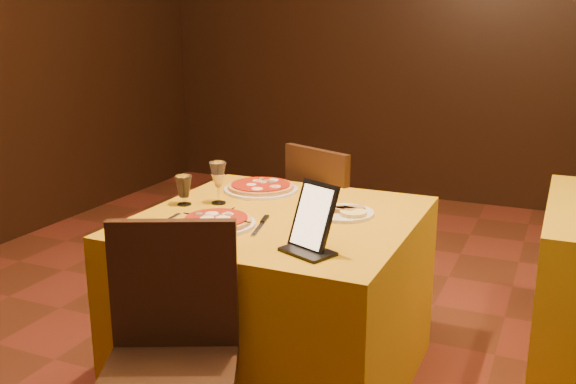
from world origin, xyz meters
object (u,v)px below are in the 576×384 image
at_px(tablet, 313,216).
at_px(chair_main_far, 341,228).
at_px(wine_glass, 218,183).
at_px(pizza_far, 261,188).
at_px(main_table, 279,299).
at_px(chair_main_near, 168,378).
at_px(pizza_near, 216,222).
at_px(water_glass, 184,191).

bearing_deg(tablet, chair_main_far, 127.12).
distance_m(chair_main_far, wine_glass, 0.89).
xyz_separation_m(chair_main_far, wine_glass, (-0.32, -0.74, 0.39)).
bearing_deg(pizza_far, tablet, -50.77).
height_order(main_table, chair_main_near, chair_main_near).
height_order(pizza_near, pizza_far, same).
height_order(main_table, chair_main_far, chair_main_far).
bearing_deg(tablet, main_table, 154.39).
height_order(chair_main_near, pizza_far, chair_main_near).
relative_size(main_table, water_glass, 8.46).
relative_size(main_table, chair_main_far, 1.21).
bearing_deg(pizza_near, chair_main_far, 80.76).
distance_m(chair_main_near, pizza_far, 1.22).
bearing_deg(main_table, water_glass, -176.35).
distance_m(chair_main_far, pizza_near, 1.08).
relative_size(main_table, pizza_far, 3.17).
bearing_deg(pizza_far, chair_main_near, -78.24).
relative_size(chair_main_near, wine_glass, 4.79).
distance_m(main_table, wine_glass, 0.57).
distance_m(pizza_far, water_glass, 0.40).
xyz_separation_m(chair_main_far, pizza_near, (-0.17, -1.02, 0.31)).
relative_size(chair_main_far, wine_glass, 4.79).
xyz_separation_m(main_table, pizza_near, (-0.17, -0.23, 0.39)).
height_order(chair_main_far, tablet, tablet).
distance_m(chair_main_near, water_glass, 0.99).
distance_m(chair_main_far, pizza_far, 0.62).
bearing_deg(chair_main_far, pizza_far, 87.11).
distance_m(pizza_near, wine_glass, 0.33).
bearing_deg(water_glass, chair_main_far, 61.71).
relative_size(main_table, pizza_near, 3.57).
relative_size(wine_glass, tablet, 0.78).
bearing_deg(wine_glass, pizza_near, -61.83).
bearing_deg(chair_main_far, wine_glass, 90.79).
distance_m(main_table, water_glass, 0.62).
bearing_deg(water_glass, main_table, 3.65).
height_order(main_table, pizza_far, pizza_far).
relative_size(chair_main_near, pizza_far, 2.62).
height_order(chair_main_far, wine_glass, wine_glass).
xyz_separation_m(pizza_near, wine_glass, (-0.15, 0.28, 0.08)).
xyz_separation_m(main_table, chair_main_near, (0.00, -0.83, 0.08)).
bearing_deg(chair_main_near, pizza_far, 77.03).
relative_size(main_table, tablet, 4.51).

